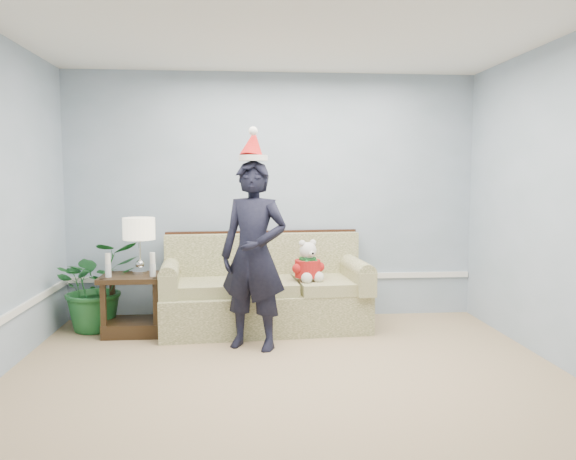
# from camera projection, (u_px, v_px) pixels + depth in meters

# --- Properties ---
(room_shell) EXTENTS (4.54, 5.04, 2.74)m
(room_shell) POSITION_uv_depth(u_px,v_px,m) (295.00, 210.00, 3.72)
(room_shell) COLOR tan
(room_shell) RESTS_ON ground
(wainscot_trim) EXTENTS (4.49, 4.99, 0.06)m
(wainscot_trim) POSITION_uv_depth(u_px,v_px,m) (147.00, 306.00, 4.88)
(wainscot_trim) COLOR white
(wainscot_trim) RESTS_ON room_shell
(sofa) EXTENTS (2.15, 1.04, 0.98)m
(sofa) POSITION_uv_depth(u_px,v_px,m) (264.00, 294.00, 5.85)
(sofa) COLOR #555D2C
(sofa) RESTS_ON room_shell
(side_table) EXTENTS (0.62, 0.52, 0.60)m
(side_table) POSITION_uv_depth(u_px,v_px,m) (134.00, 311.00, 5.60)
(side_table) COLOR #352413
(side_table) RESTS_ON room_shell
(table_lamp) EXTENTS (0.32, 0.32, 0.57)m
(table_lamp) POSITION_uv_depth(u_px,v_px,m) (139.00, 231.00, 5.60)
(table_lamp) COLOR silver
(table_lamp) RESTS_ON side_table
(candle_pair) EXTENTS (0.49, 0.06, 0.23)m
(candle_pair) POSITION_uv_depth(u_px,v_px,m) (130.00, 266.00, 5.46)
(candle_pair) COLOR silver
(candle_pair) RESTS_ON side_table
(houseplant) EXTENTS (1.08, 1.05, 0.92)m
(houseplant) POSITION_uv_depth(u_px,v_px,m) (96.00, 285.00, 5.73)
(houseplant) COLOR #1E5E29
(houseplant) RESTS_ON room_shell
(man) EXTENTS (0.74, 0.63, 1.72)m
(man) POSITION_uv_depth(u_px,v_px,m) (254.00, 255.00, 5.09)
(man) COLOR black
(man) RESTS_ON room_shell
(santa_hat) EXTENTS (0.35, 0.37, 0.31)m
(santa_hat) POSITION_uv_depth(u_px,v_px,m) (253.00, 146.00, 5.01)
(santa_hat) COLOR silver
(santa_hat) RESTS_ON man
(teddy_bear) EXTENTS (0.34, 0.34, 0.43)m
(teddy_bear) POSITION_uv_depth(u_px,v_px,m) (308.00, 266.00, 5.68)
(teddy_bear) COLOR silver
(teddy_bear) RESTS_ON sofa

